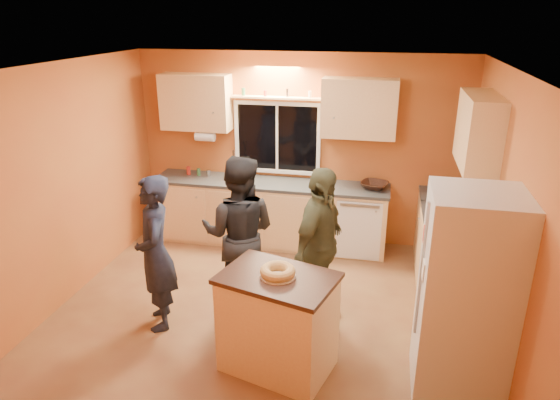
% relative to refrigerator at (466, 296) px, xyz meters
% --- Properties ---
extents(ground, '(4.50, 4.50, 0.00)m').
position_rel_refrigerator_xyz_m(ground, '(-1.89, 0.80, -0.90)').
color(ground, brown).
rests_on(ground, ground).
extents(room_shell, '(4.54, 4.04, 2.61)m').
position_rel_refrigerator_xyz_m(room_shell, '(-1.77, 1.21, 0.72)').
color(room_shell, '#B1692D').
rests_on(room_shell, ground).
extents(back_counter, '(4.23, 0.62, 0.90)m').
position_rel_refrigerator_xyz_m(back_counter, '(-1.88, 2.50, -0.45)').
color(back_counter, tan).
rests_on(back_counter, ground).
extents(right_counter, '(0.62, 1.84, 0.90)m').
position_rel_refrigerator_xyz_m(right_counter, '(0.06, 1.30, -0.45)').
color(right_counter, tan).
rests_on(right_counter, ground).
extents(refrigerator, '(0.72, 0.70, 1.80)m').
position_rel_refrigerator_xyz_m(refrigerator, '(0.00, 0.00, 0.00)').
color(refrigerator, silver).
rests_on(refrigerator, ground).
extents(island, '(1.12, 0.91, 0.95)m').
position_rel_refrigerator_xyz_m(island, '(-1.56, -0.08, -0.42)').
color(island, tan).
rests_on(island, ground).
extents(bundt_pastry, '(0.31, 0.31, 0.09)m').
position_rel_refrigerator_xyz_m(bundt_pastry, '(-1.56, -0.08, 0.09)').
color(bundt_pastry, tan).
rests_on(bundt_pastry, island).
extents(person_left, '(0.61, 0.70, 1.62)m').
position_rel_refrigerator_xyz_m(person_left, '(-2.90, 0.34, -0.09)').
color(person_left, black).
rests_on(person_left, ground).
extents(person_center, '(0.88, 0.71, 1.72)m').
position_rel_refrigerator_xyz_m(person_center, '(-2.19, 0.88, -0.04)').
color(person_center, black).
rests_on(person_center, ground).
extents(person_right, '(0.68, 1.06, 1.67)m').
position_rel_refrigerator_xyz_m(person_right, '(-1.31, 0.80, -0.06)').
color(person_right, '#383B25').
rests_on(person_right, ground).
extents(mixing_bowl, '(0.43, 0.43, 0.09)m').
position_rel_refrigerator_xyz_m(mixing_bowl, '(-0.83, 2.54, 0.04)').
color(mixing_bowl, black).
rests_on(mixing_bowl, back_counter).
extents(utensil_crock, '(0.14, 0.14, 0.17)m').
position_rel_refrigerator_xyz_m(utensil_crock, '(-2.74, 2.50, 0.09)').
color(utensil_crock, beige).
rests_on(utensil_crock, back_counter).
extents(potted_plant, '(0.29, 0.25, 0.31)m').
position_rel_refrigerator_xyz_m(potted_plant, '(0.03, 0.50, 0.15)').
color(potted_plant, gray).
rests_on(potted_plant, right_counter).
extents(red_box, '(0.18, 0.15, 0.07)m').
position_rel_refrigerator_xyz_m(red_box, '(0.03, 1.38, 0.04)').
color(red_box, '#AF271B').
rests_on(red_box, right_counter).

